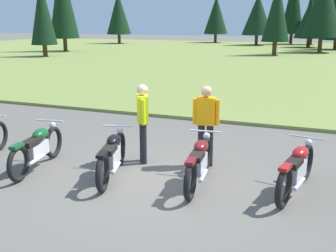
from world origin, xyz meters
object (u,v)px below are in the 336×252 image
(motorcycle_black, at_px, (112,155))
(motorcycle_maroon, at_px, (199,162))
(motorcycle_british_green, at_px, (37,148))
(motorcycle_red, at_px, (297,169))
(rider_with_back_turned, at_px, (206,121))
(rider_checking_bike, at_px, (143,119))

(motorcycle_black, height_order, motorcycle_maroon, same)
(motorcycle_british_green, distance_m, motorcycle_red, 5.02)
(motorcycle_british_green, height_order, rider_with_back_turned, rider_with_back_turned)
(motorcycle_black, bearing_deg, rider_with_back_turned, 40.62)
(motorcycle_british_green, distance_m, rider_with_back_turned, 3.45)
(rider_with_back_turned, bearing_deg, motorcycle_black, -139.38)
(motorcycle_black, distance_m, rider_checking_bike, 1.12)
(motorcycle_maroon, relative_size, rider_checking_bike, 1.26)
(motorcycle_maroon, distance_m, rider_with_back_turned, 1.15)
(motorcycle_maroon, bearing_deg, rider_with_back_turned, 100.26)
(motorcycle_red, bearing_deg, motorcycle_maroon, -171.01)
(motorcycle_maroon, bearing_deg, motorcycle_red, 8.99)
(motorcycle_red, relative_size, rider_checking_bike, 1.25)
(motorcycle_maroon, bearing_deg, motorcycle_black, -171.38)
(rider_with_back_turned, bearing_deg, motorcycle_british_green, -155.55)
(motorcycle_maroon, xyz_separation_m, rider_checking_bike, (-1.46, 0.73, 0.51))
(motorcycle_british_green, xyz_separation_m, rider_with_back_turned, (3.11, 1.41, 0.51))
(motorcycle_black, height_order, motorcycle_red, same)
(motorcycle_british_green, relative_size, motorcycle_maroon, 0.99)
(motorcycle_red, distance_m, rider_checking_bike, 3.22)
(motorcycle_british_green, height_order, rider_checking_bike, rider_checking_bike)
(motorcycle_british_green, relative_size, motorcycle_black, 1.02)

